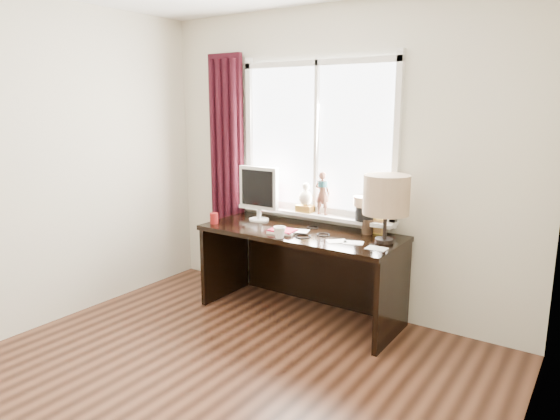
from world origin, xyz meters
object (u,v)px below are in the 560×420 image
Objects in this scene: desk at (306,256)px; monitor at (259,190)px; red_cup at (214,218)px; table_lamp at (386,196)px; laptop at (291,231)px; mug at (280,232)px.

desk is 3.47× the size of monitor.
red_cup is 0.88m from desk.
red_cup is at bearing -128.02° from monitor.
desk is at bearing 176.92° from table_lamp.
red_cup is 0.06× the size of desk.
laptop is 0.59m from monitor.
table_lamp is (1.23, -0.05, 0.09)m from monitor.
red_cup is at bearing -169.67° from table_lamp.
red_cup is 0.47m from monitor.
mug is 0.68m from monitor.
table_lamp is (0.75, 0.15, 0.35)m from laptop.
desk is (0.77, 0.31, -0.29)m from red_cup.
monitor reaches higher than laptop.
laptop is 0.75m from red_cup.
desk is at bearing -1.52° from monitor.
mug is at bearing -154.20° from table_lamp.
table_lamp is (0.73, 0.35, 0.31)m from mug.
table_lamp reaches higher than desk.
monitor is at bearing 51.98° from red_cup.
mug is 0.06× the size of desk.
monitor is (0.25, 0.32, 0.23)m from red_cup.
table_lamp is at bearing 25.80° from mug.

